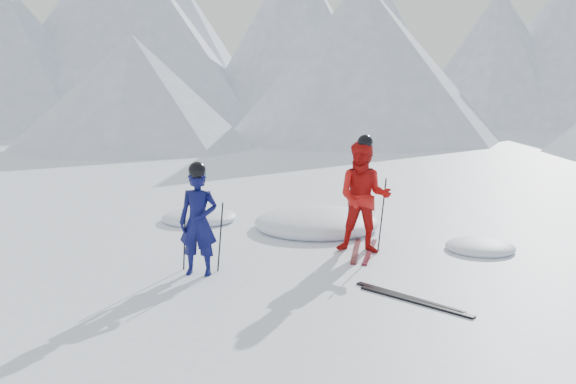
# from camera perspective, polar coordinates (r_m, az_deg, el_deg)

# --- Properties ---
(ground) EXTENTS (160.00, 160.00, 0.00)m
(ground) POSITION_cam_1_polar(r_m,az_deg,el_deg) (9.60, 8.61, -7.36)
(ground) COLOR white
(ground) RESTS_ON ground
(mountain_range) EXTENTS (106.15, 62.94, 15.53)m
(mountain_range) POSITION_cam_1_polar(r_m,az_deg,el_deg) (44.89, 21.42, 13.82)
(mountain_range) COLOR #B2BCD1
(mountain_range) RESTS_ON ground
(skier_blue) EXTENTS (0.63, 0.44, 1.62)m
(skier_blue) POSITION_cam_1_polar(r_m,az_deg,el_deg) (9.25, -8.39, -2.83)
(skier_blue) COLOR #0B0E45
(skier_blue) RESTS_ON ground
(skier_red) EXTENTS (0.98, 0.78, 1.93)m
(skier_red) POSITION_cam_1_polar(r_m,az_deg,el_deg) (10.49, 7.12, -0.50)
(skier_red) COLOR red
(skier_red) RESTS_ON ground
(pole_blue_left) EXTENTS (0.11, 0.08, 1.08)m
(pole_blue_left) POSITION_cam_1_polar(r_m,az_deg,el_deg) (9.56, -9.65, -4.12)
(pole_blue_left) COLOR black
(pole_blue_left) RESTS_ON ground
(pole_blue_right) EXTENTS (0.11, 0.07, 1.08)m
(pole_blue_right) POSITION_cam_1_polar(r_m,az_deg,el_deg) (9.44, -6.35, -4.21)
(pole_blue_right) COLOR black
(pole_blue_right) RESTS_ON ground
(pole_red_left) EXTENTS (0.13, 0.10, 1.28)m
(pole_red_left) POSITION_cam_1_polar(r_m,az_deg,el_deg) (10.83, 5.69, -1.88)
(pole_red_left) COLOR black
(pole_red_left) RESTS_ON ground
(pole_red_right) EXTENTS (0.13, 0.09, 1.28)m
(pole_red_right) POSITION_cam_1_polar(r_m,az_deg,el_deg) (10.66, 8.79, -2.13)
(pole_red_right) COLOR black
(pole_red_right) RESTS_ON ground
(ski_worn_left) EXTENTS (0.24, 1.70, 0.03)m
(ski_worn_left) POSITION_cam_1_polar(r_m,az_deg,el_deg) (10.71, 6.38, -5.47)
(ski_worn_left) COLOR black
(ski_worn_left) RESTS_ON ground
(ski_worn_right) EXTENTS (0.13, 1.70, 0.03)m
(ski_worn_right) POSITION_cam_1_polar(r_m,az_deg,el_deg) (10.68, 7.66, -5.54)
(ski_worn_right) COLOR black
(ski_worn_right) RESTS_ON ground
(ski_loose_a) EXTENTS (1.50, 0.95, 0.03)m
(ski_loose_a) POSITION_cam_1_polar(r_m,az_deg,el_deg) (8.47, 11.12, -9.62)
(ski_loose_a) COLOR black
(ski_loose_a) RESTS_ON ground
(ski_loose_b) EXTENTS (1.53, 0.90, 0.03)m
(ski_loose_b) POSITION_cam_1_polar(r_m,az_deg,el_deg) (8.33, 11.75, -9.99)
(ski_loose_b) COLOR black
(ski_loose_b) RESTS_ON ground
(snow_lumps) EXTENTS (9.20, 5.57, 0.56)m
(snow_lumps) POSITION_cam_1_polar(r_m,az_deg,el_deg) (12.14, 2.72, -3.72)
(snow_lumps) COLOR white
(snow_lumps) RESTS_ON ground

